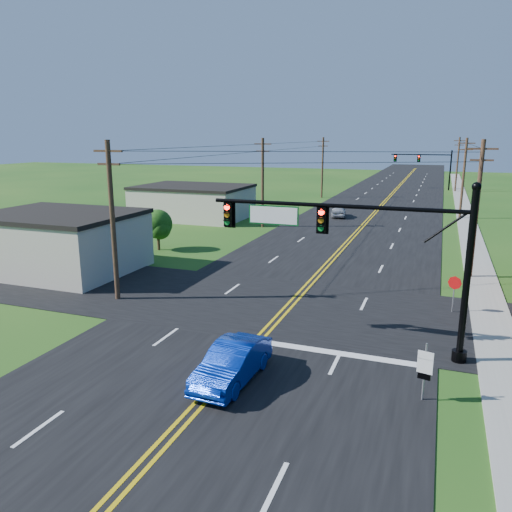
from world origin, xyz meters
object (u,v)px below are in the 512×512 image
at_px(signal_mast_far, 424,163).
at_px(blue_car, 232,364).
at_px(signal_mast_main, 357,243).
at_px(stop_sign, 454,287).
at_px(route_sign, 425,368).

xyz_separation_m(signal_mast_far, blue_car, (-3.85, -76.86, -3.81)).
distance_m(signal_mast_far, blue_car, 77.05).
distance_m(signal_mast_main, stop_sign, 8.29).
xyz_separation_m(signal_mast_far, stop_sign, (4.18, -65.70, -3.09)).
bearing_deg(stop_sign, signal_mast_far, 113.97).
bearing_deg(signal_mast_main, signal_mast_far, 89.92).
height_order(route_sign, stop_sign, route_sign).
xyz_separation_m(signal_mast_main, stop_sign, (4.28, 6.30, -3.30)).
bearing_deg(signal_mast_far, route_sign, -87.69).
relative_size(signal_mast_main, route_sign, 5.16).
height_order(signal_mast_main, stop_sign, signal_mast_main).
relative_size(signal_mast_far, route_sign, 5.01).
height_order(signal_mast_main, signal_mast_far, same).
distance_m(signal_mast_main, route_sign, 6.06).
bearing_deg(route_sign, blue_car, -158.64).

